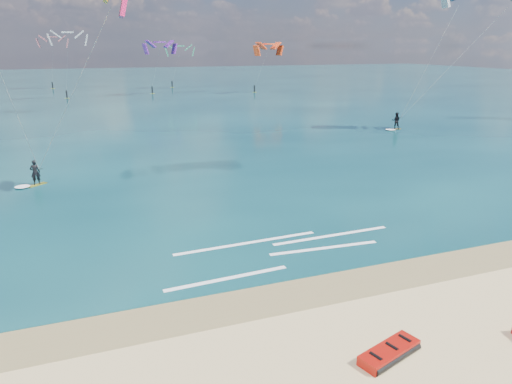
% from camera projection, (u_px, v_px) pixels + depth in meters
% --- Properties ---
extents(ground, '(320.00, 320.00, 0.00)m').
position_uv_depth(ground, '(153.00, 133.00, 50.80)').
color(ground, tan).
rests_on(ground, ground).
extents(wet_sand_strip, '(320.00, 2.40, 0.01)m').
position_uv_depth(wet_sand_strip, '(282.00, 296.00, 17.66)').
color(wet_sand_strip, olive).
rests_on(wet_sand_strip, ground).
extents(sea, '(320.00, 200.00, 0.04)m').
position_uv_depth(sea, '(116.00, 87.00, 108.13)').
color(sea, '#0A2E37').
rests_on(sea, ground).
extents(packed_kite_left, '(2.62, 1.73, 0.38)m').
position_uv_depth(packed_kite_left, '(389.00, 357.00, 14.21)').
color(packed_kite_left, '#A51008').
rests_on(packed_kite_left, ground).
extents(kitesurfer_main, '(9.90, 7.30, 15.02)m').
position_uv_depth(kitesurfer_main, '(37.00, 72.00, 26.95)').
color(kitesurfer_main, gold).
rests_on(kitesurfer_main, sea).
extents(kitesurfer_far, '(13.12, 8.08, 17.04)m').
position_uv_depth(kitesurfer_far, '(442.00, 50.00, 48.79)').
color(kitesurfer_far, '#B6911B').
rests_on(kitesurfer_far, sea).
extents(shoreline_foam, '(12.16, 3.62, 0.01)m').
position_uv_depth(shoreline_foam, '(284.00, 249.00, 21.68)').
color(shoreline_foam, white).
rests_on(shoreline_foam, ground).
extents(distant_kites, '(73.09, 42.32, 13.54)m').
position_uv_depth(distant_kites, '(83.00, 67.00, 86.01)').
color(distant_kites, '#93979B').
rests_on(distant_kites, ground).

